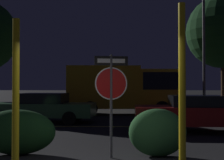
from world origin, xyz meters
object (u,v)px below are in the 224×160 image
hedge_bush_2 (158,133)px  passing_car_2 (200,113)px  street_lamp (204,27)px  stop_sign (111,85)px  yellow_pole_right (182,97)px  yellow_pole_left (16,99)px  hedge_bush_1 (17,132)px  tree_0 (223,32)px  passing_car_1 (42,108)px  delivery_truck (128,87)px

hedge_bush_2 → passing_car_2: 4.56m
street_lamp → stop_sign: bearing=-115.2°
yellow_pole_right → street_lamp: 14.36m
yellow_pole_left → hedge_bush_1: yellow_pole_left is taller
yellow_pole_left → tree_0: size_ratio=0.35×
yellow_pole_left → tree_0: tree_0 is taller
hedge_bush_1 → tree_0: bearing=56.0°
passing_car_1 → passing_car_2: passing_car_1 is taller
passing_car_1 → street_lamp: 10.42m
yellow_pole_right → delivery_truck: size_ratio=0.44×
yellow_pole_left → tree_0: (9.35, 16.81, 4.14)m
hedge_bush_1 → street_lamp: (7.50, 10.69, 4.62)m
hedge_bush_2 → yellow_pole_left: bearing=-145.9°
street_lamp → tree_0: (2.49, 4.11, 0.42)m
stop_sign → hedge_bush_1: size_ratio=1.27×
hedge_bush_1 → tree_0: (9.99, 14.80, 5.04)m
hedge_bush_1 → hedge_bush_2: size_ratio=1.38×
hedge_bush_2 → passing_car_2: size_ratio=0.28×
delivery_truck → passing_car_2: bearing=15.9°
tree_0 → street_lamp: bearing=-121.2°
hedge_bush_2 → street_lamp: size_ratio=0.18×
hedge_bush_2 → tree_0: 17.05m
hedge_bush_2 → hedge_bush_1: bearing=178.0°
stop_sign → yellow_pole_left: 2.42m
passing_car_1 → tree_0: 14.50m
delivery_truck → street_lamp: 5.71m
delivery_truck → yellow_pole_left: bearing=-13.4°
passing_car_2 → delivery_truck: (-2.46, 7.17, 0.93)m
yellow_pole_left → hedge_bush_1: 2.29m
stop_sign → hedge_bush_2: bearing=-1.2°
yellow_pole_right → hedge_bush_1: 4.49m
passing_car_1 → delivery_truck: (4.10, 4.33, 0.93)m
stop_sign → passing_car_1: size_ratio=0.48×
hedge_bush_2 → street_lamp: 12.43m
stop_sign → delivery_truck: bearing=75.9°
hedge_bush_2 → delivery_truck: (-0.39, 11.23, 1.06)m
yellow_pole_right → delivery_truck: 13.74m
yellow_pole_right → hedge_bush_1: bearing=143.4°
stop_sign → hedge_bush_2: stop_sign is taller
passing_car_2 → street_lamp: 8.34m
yellow_pole_right → passing_car_1: (-4.58, 9.39, -0.81)m
yellow_pole_right → hedge_bush_2: 2.67m
yellow_pole_left → yellow_pole_right: 2.95m
hedge_bush_1 → passing_car_1: size_ratio=0.37×
hedge_bush_1 → passing_car_2: 6.78m
yellow_pole_right → delivery_truck: (-0.48, 13.73, 0.12)m
hedge_bush_1 → passing_car_1: passing_car_1 is taller
stop_sign → yellow_pole_left: size_ratio=0.83×
yellow_pole_left → yellow_pole_right: yellow_pole_right is taller
hedge_bush_1 → yellow_pole_right: bearing=-36.6°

